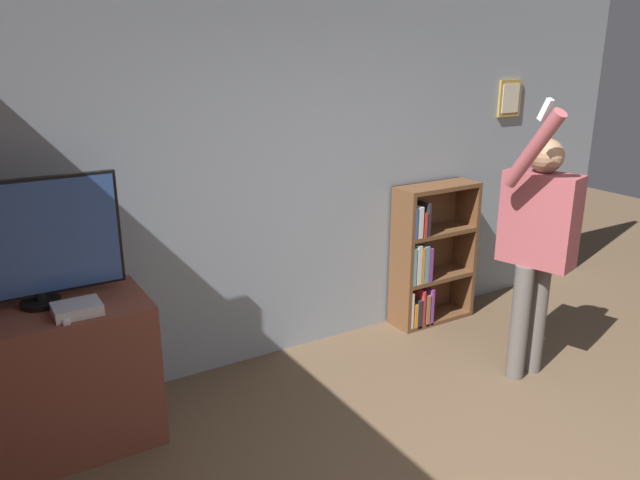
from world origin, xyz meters
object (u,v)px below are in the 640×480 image
object	(u,v)px
television	(32,242)
game_console	(77,309)
bookshelf	(426,259)
person	(538,236)

from	to	relation	value
television	game_console	bearing A→B (deg)	-56.66
game_console	bookshelf	size ratio (longest dim) A/B	0.21
game_console	person	xyz separation A→B (m)	(2.90, -0.68, 0.14)
person	television	bearing A→B (deg)	-123.19
game_console	television	bearing A→B (deg)	123.34
person	bookshelf	bearing A→B (deg)	165.00
game_console	person	bearing A→B (deg)	-13.17
bookshelf	person	bearing A→B (deg)	-88.42
television	person	world-z (taller)	person
game_console	bookshelf	xyz separation A→B (m)	(2.87, 0.41, -0.36)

